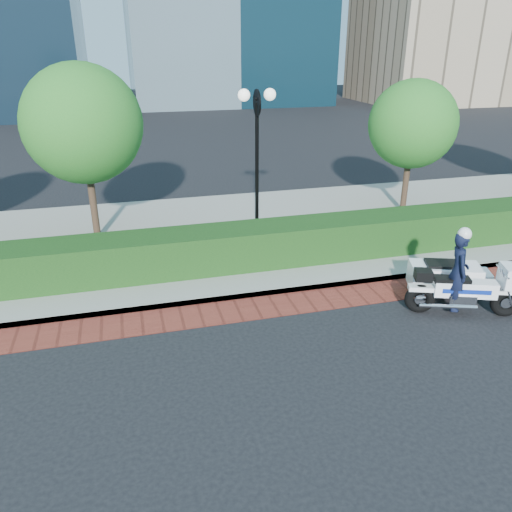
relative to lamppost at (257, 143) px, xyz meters
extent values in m
plane|color=black|center=(-1.00, -5.20, -2.96)|extent=(120.00, 120.00, 0.00)
cube|color=maroon|center=(-1.00, -3.70, -2.95)|extent=(60.00, 1.00, 0.01)
cube|color=gray|center=(-1.00, 0.80, -2.88)|extent=(60.00, 8.00, 0.15)
cube|color=black|center=(-1.00, -1.60, -2.31)|extent=(18.00, 1.20, 1.00)
cylinder|color=black|center=(0.00, 0.00, -2.66)|extent=(0.30, 0.30, 0.30)
cylinder|color=black|center=(0.00, 0.00, -0.81)|extent=(0.10, 0.10, 3.70)
cylinder|color=black|center=(0.00, 0.00, 1.04)|extent=(0.04, 0.70, 0.70)
sphere|color=white|center=(-0.35, 0.00, 1.24)|extent=(0.32, 0.32, 0.32)
sphere|color=white|center=(0.35, 0.00, 1.24)|extent=(0.32, 0.32, 0.32)
cylinder|color=#332319|center=(-4.50, 1.30, -1.72)|extent=(0.20, 0.20, 2.17)
sphere|color=#18611D|center=(-4.50, 1.30, 0.48)|extent=(3.20, 3.20, 3.20)
cylinder|color=#332319|center=(5.50, 1.30, -1.85)|extent=(0.20, 0.20, 1.92)
sphere|color=#18611D|center=(5.50, 1.30, 0.10)|extent=(2.80, 2.80, 2.80)
torus|color=black|center=(2.39, -4.78, -2.63)|extent=(0.69, 0.42, 0.66)
torus|color=black|center=(4.08, -5.40, -2.63)|extent=(0.69, 0.42, 0.66)
cube|color=white|center=(3.24, -5.09, -2.34)|extent=(1.33, 0.75, 0.34)
cube|color=silver|center=(3.19, -5.07, -2.58)|extent=(0.65, 0.57, 0.28)
cube|color=white|center=(4.08, -5.40, -2.01)|extent=(0.57, 0.65, 0.45)
cube|color=black|center=(2.95, -4.99, -2.14)|extent=(0.81, 0.54, 0.10)
cube|color=black|center=(2.39, -4.78, -2.06)|extent=(0.44, 0.42, 0.22)
cube|color=white|center=(3.34, -4.22, -2.46)|extent=(1.70, 1.19, 0.55)
cube|color=black|center=(3.25, -4.19, -2.16)|extent=(0.83, 0.71, 0.08)
torus|color=black|center=(3.41, -3.74, -2.71)|extent=(0.53, 0.32, 0.50)
imported|color=black|center=(3.05, -5.02, -1.95)|extent=(0.61, 0.73, 1.73)
sphere|color=white|center=(3.05, -5.02, -1.10)|extent=(0.28, 0.28, 0.28)
camera|label=1|loc=(-3.53, -13.13, 2.50)|focal=35.00mm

